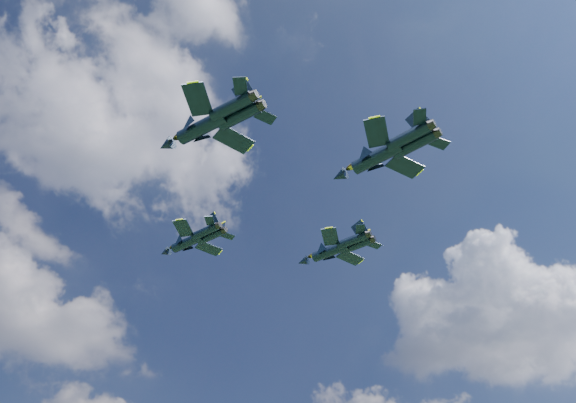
# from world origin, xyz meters

# --- Properties ---
(jet_lead) EXTENTS (9.99, 13.38, 3.26)m
(jet_lead) POSITION_xyz_m (-16.19, 23.09, 59.44)
(jet_lead) COLOR black
(jet_left) EXTENTS (12.50, 16.39, 4.04)m
(jet_left) POSITION_xyz_m (-22.45, -0.22, 59.55)
(jet_left) COLOR black
(jet_right) EXTENTS (11.18, 14.92, 3.64)m
(jet_right) POSITION_xyz_m (6.95, 17.72, 61.93)
(jet_right) COLOR black
(jet_slot) EXTENTS (12.63, 17.23, 4.13)m
(jet_slot) POSITION_xyz_m (1.29, -4.88, 60.91)
(jet_slot) COLOR black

